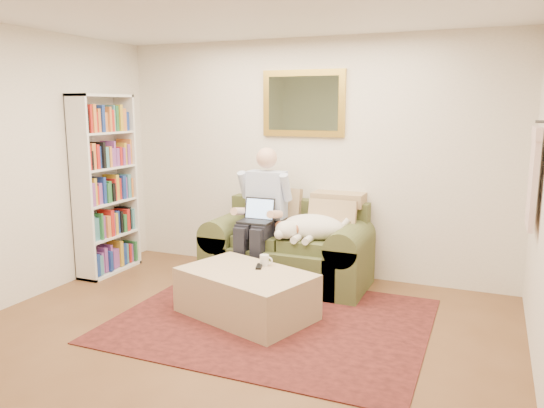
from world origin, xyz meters
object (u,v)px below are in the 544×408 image
Objects in this scene: coffee_mug at (264,260)px; bookshelf at (105,185)px; laptop at (257,215)px; sofa at (288,255)px; ottoman at (246,294)px; sleeping_dog at (313,227)px; seated_man at (260,218)px.

bookshelf is at bearing 170.12° from coffee_mug.
laptop is 3.33× the size of coffee_mug.
sofa is 1.48× the size of ottoman.
bookshelf reaches higher than ottoman.
laptop is at bearing -138.98° from sofa.
laptop is (-0.26, -0.22, 0.46)m from sofa.
laptop is at bearing -166.36° from sleeping_dog.
sofa is 2.19m from bookshelf.
coffee_mug reaches higher than ottoman.
sofa is 0.52m from seated_man.
ottoman is 0.58× the size of bookshelf.
sofa is 1.19× the size of seated_man.
laptop is 0.29× the size of ottoman.
laptop is 0.17× the size of bookshelf.
bookshelf is (-2.10, 0.37, 0.53)m from coffee_mug.
ottoman is (-0.32, -0.94, -0.45)m from sleeping_dog.
seated_man is 0.72× the size of bookshelf.
sofa is 0.86× the size of bookshelf.
sofa is 1.03m from ottoman.
laptop is 1.00m from ottoman.
bookshelf reaches higher than sofa.
seated_man is 1.04m from ottoman.
sofa reaches higher than sleeping_dog.
ottoman is at bearing -109.08° from coffee_mug.
ottoman is (0.25, -0.87, -0.51)m from seated_man.
ottoman is at bearing -90.47° from sofa.
bookshelf reaches higher than seated_man.
sleeping_dog is 7.06× the size of coffee_mug.
ottoman is at bearing -72.83° from laptop.
bookshelf reaches higher than sleeping_dog.
sofa is 17.14× the size of coffee_mug.
sleeping_dog is 0.35× the size of bookshelf.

